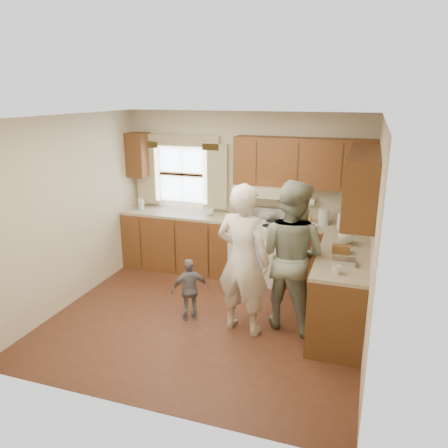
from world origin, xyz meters
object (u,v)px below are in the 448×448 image
(stove, at_px, (258,250))
(woman_right, at_px, (290,255))
(child, at_px, (190,289))
(woman_left, at_px, (243,260))

(stove, xyz_separation_m, woman_right, (0.70, -1.25, 0.44))
(child, bearing_deg, woman_left, 141.80)
(stove, distance_m, woman_left, 1.63)
(stove, bearing_deg, child, -108.10)
(woman_right, bearing_deg, woman_left, 48.15)
(woman_right, distance_m, child, 1.32)
(stove, height_order, woman_right, woman_right)
(stove, distance_m, woman_right, 1.50)
(woman_right, bearing_deg, child, 28.20)
(woman_right, bearing_deg, stove, -44.64)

